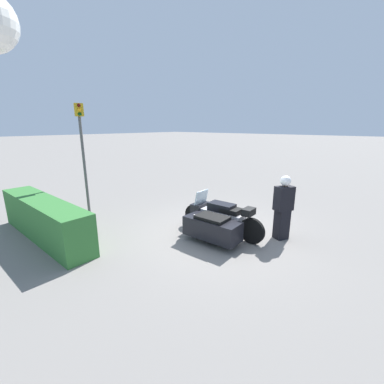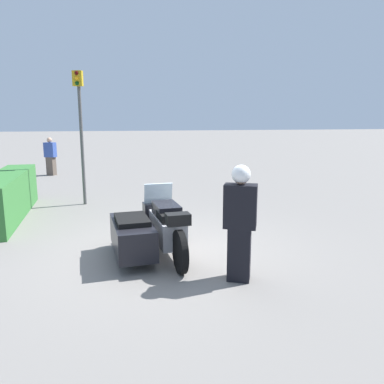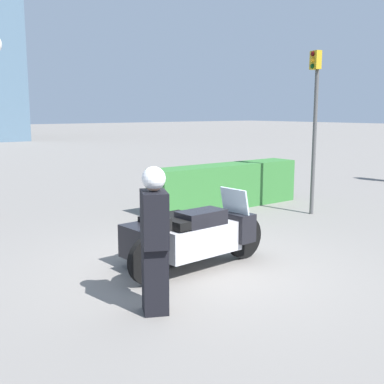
% 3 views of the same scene
% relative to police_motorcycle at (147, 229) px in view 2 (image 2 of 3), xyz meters
% --- Properties ---
extents(ground_plane, '(160.00, 160.00, 0.00)m').
position_rel_police_motorcycle_xyz_m(ground_plane, '(0.04, -0.26, -0.47)').
color(ground_plane, slate).
extents(police_motorcycle, '(2.55, 1.22, 1.17)m').
position_rel_police_motorcycle_xyz_m(police_motorcycle, '(0.00, 0.00, 0.00)').
color(police_motorcycle, black).
rests_on(police_motorcycle, ground).
extents(officer_rider, '(0.47, 0.55, 1.74)m').
position_rel_police_motorcycle_xyz_m(officer_rider, '(-1.40, -1.18, 0.44)').
color(officer_rider, black).
rests_on(officer_rider, ground).
extents(hedge_bush_curbside, '(4.19, 0.75, 1.07)m').
position_rel_police_motorcycle_xyz_m(hedge_bush_curbside, '(3.46, 2.98, 0.06)').
color(hedge_bush_curbside, '#337033').
rests_on(hedge_bush_curbside, ground).
extents(traffic_light_near, '(0.23, 0.29, 3.66)m').
position_rel_police_motorcycle_xyz_m(traffic_light_near, '(4.49, 1.20, 1.91)').
color(traffic_light_near, '#4C4C4C').
rests_on(traffic_light_near, ground).
extents(pedestrian_bystander, '(0.46, 0.54, 1.63)m').
position_rel_police_motorcycle_xyz_m(pedestrian_bystander, '(10.84, 2.75, 0.34)').
color(pedestrian_bystander, brown).
rests_on(pedestrian_bystander, ground).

